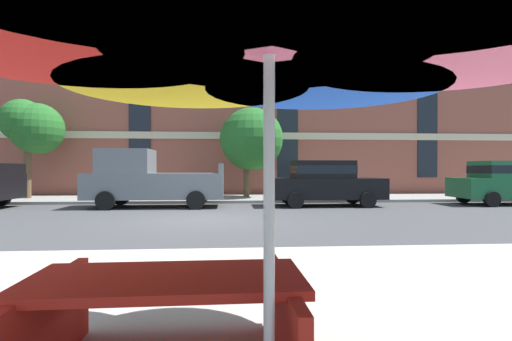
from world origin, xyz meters
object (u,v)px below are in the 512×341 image
sedan_green (508,181)px  picnic_table (167,318)px  street_tree_middle (250,139)px  patio_umbrella (269,20)px  pickup_gray (150,180)px  sedan_black (325,182)px  street_tree_left (33,127)px

sedan_green → picnic_table: size_ratio=2.42×
sedan_green → street_tree_middle: 11.02m
street_tree_middle → patio_umbrella: 15.93m
pickup_gray → sedan_green: bearing=-0.0°
patio_umbrella → picnic_table: bearing=137.8°
street_tree_middle → picnic_table: (-1.40, -15.34, -2.37)m
sedan_black → street_tree_middle: street_tree_middle is taller
sedan_green → street_tree_left: 20.90m
pickup_gray → sedan_green: 14.36m
sedan_black → pickup_gray: bearing=180.0°
pickup_gray → patio_umbrella: bearing=-75.9°
patio_umbrella → picnic_table: size_ratio=2.13×
street_tree_left → patio_umbrella: (9.29, -16.32, -1.13)m
picnic_table → sedan_black: bearing=71.0°
sedan_black → street_tree_middle: bearing=130.9°
pickup_gray → sedan_green: pickup_gray is taller
sedan_black → sedan_green: 7.59m
sedan_black → sedan_green: bearing=0.0°
pickup_gray → street_tree_middle: 5.43m
patio_umbrella → picnic_table: (-0.62, 0.56, -1.77)m
pickup_gray → sedan_green: (14.36, -0.00, -0.08)m
sedan_green → sedan_black: bearing=180.0°
street_tree_left → picnic_table: street_tree_left is taller
patio_umbrella → picnic_table: 1.96m
patio_umbrella → sedan_black: bearing=74.3°
picnic_table → patio_umbrella: bearing=-42.2°
sedan_green → patio_umbrella: patio_umbrella is taller
pickup_gray → sedan_black: pickup_gray is taller
street_tree_left → street_tree_middle: size_ratio=1.07×
street_tree_left → picnic_table: bearing=-61.2°
street_tree_middle → street_tree_left: bearing=177.6°
pickup_gray → street_tree_left: (-6.08, 3.62, 2.36)m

